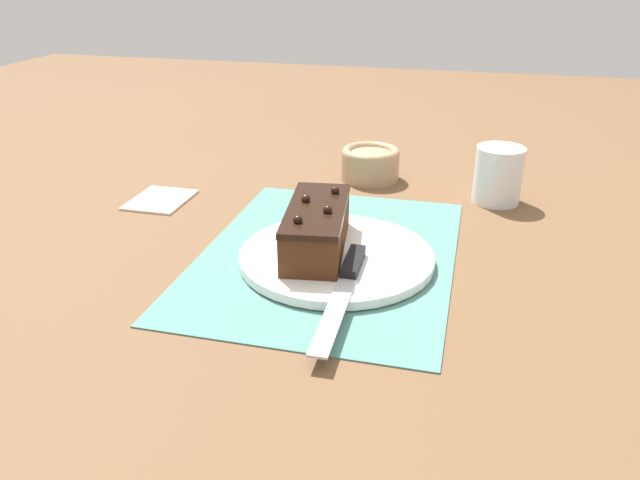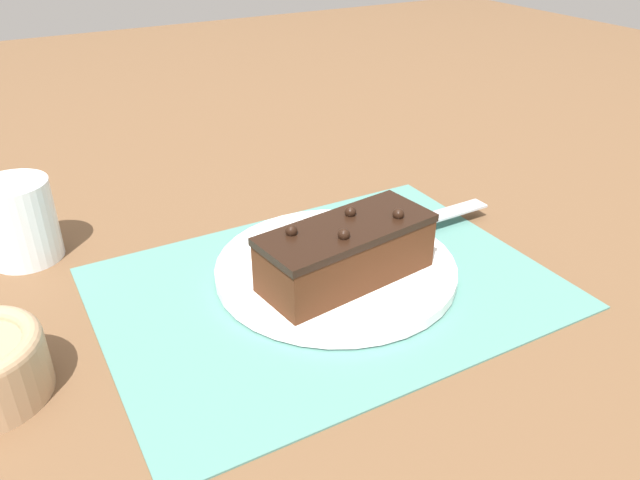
{
  "view_description": "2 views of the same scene",
  "coord_description": "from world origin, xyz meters",
  "px_view_note": "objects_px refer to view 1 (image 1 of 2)",
  "views": [
    {
      "loc": [
        -0.75,
        -0.18,
        0.38
      ],
      "look_at": [
        -0.05,
        -0.0,
        0.05
      ],
      "focal_mm": 35.0,
      "sensor_mm": 36.0,
      "label": 1
    },
    {
      "loc": [
        0.27,
        0.47,
        0.37
      ],
      "look_at": [
        -0.01,
        -0.03,
        0.04
      ],
      "focal_mm": 35.0,
      "sensor_mm": 36.0,
      "label": 2
    }
  ],
  "objects_px": {
    "chocolate_cake": "(317,228)",
    "drinking_glass": "(498,175)",
    "serving_knife": "(347,278)",
    "cake_plate": "(337,257)",
    "small_bowl": "(369,163)"
  },
  "relations": [
    {
      "from": "chocolate_cake",
      "to": "drinking_glass",
      "type": "height_order",
      "value": "drinking_glass"
    },
    {
      "from": "chocolate_cake",
      "to": "serving_knife",
      "type": "height_order",
      "value": "chocolate_cake"
    },
    {
      "from": "cake_plate",
      "to": "serving_knife",
      "type": "bearing_deg",
      "value": -158.09
    },
    {
      "from": "cake_plate",
      "to": "serving_knife",
      "type": "height_order",
      "value": "serving_knife"
    },
    {
      "from": "drinking_glass",
      "to": "cake_plate",
      "type": "bearing_deg",
      "value": 144.26
    },
    {
      "from": "chocolate_cake",
      "to": "small_bowl",
      "type": "height_order",
      "value": "chocolate_cake"
    },
    {
      "from": "cake_plate",
      "to": "chocolate_cake",
      "type": "xyz_separation_m",
      "value": [
        0.01,
        0.03,
        0.04
      ]
    },
    {
      "from": "chocolate_cake",
      "to": "drinking_glass",
      "type": "distance_m",
      "value": 0.37
    },
    {
      "from": "serving_knife",
      "to": "drinking_glass",
      "type": "xyz_separation_m",
      "value": [
        0.36,
        -0.18,
        0.03
      ]
    },
    {
      "from": "cake_plate",
      "to": "chocolate_cake",
      "type": "height_order",
      "value": "chocolate_cake"
    },
    {
      "from": "cake_plate",
      "to": "serving_knife",
      "type": "xyz_separation_m",
      "value": [
        -0.08,
        -0.03,
        0.01
      ]
    },
    {
      "from": "chocolate_cake",
      "to": "drinking_glass",
      "type": "bearing_deg",
      "value": -39.89
    },
    {
      "from": "cake_plate",
      "to": "chocolate_cake",
      "type": "distance_m",
      "value": 0.05
    },
    {
      "from": "serving_knife",
      "to": "cake_plate",
      "type": "bearing_deg",
      "value": -69.37
    },
    {
      "from": "serving_knife",
      "to": "drinking_glass",
      "type": "relative_size",
      "value": 2.57
    }
  ]
}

